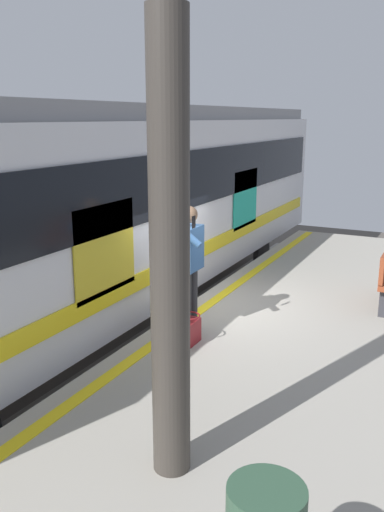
{
  "coord_description": "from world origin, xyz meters",
  "views": [
    {
      "loc": [
        6.86,
        3.53,
        3.76
      ],
      "look_at": [
        0.46,
        0.3,
        1.89
      ],
      "focal_mm": 37.49,
      "sensor_mm": 36.0,
      "label": 1
    }
  ],
  "objects_px": {
    "passenger": "(189,258)",
    "handbag": "(189,330)",
    "station_column": "(170,260)",
    "train_carriage": "(112,197)"
  },
  "relations": [
    {
      "from": "handbag",
      "to": "station_column",
      "type": "relative_size",
      "value": 0.11
    },
    {
      "from": "train_carriage",
      "to": "station_column",
      "type": "bearing_deg",
      "value": 39.53
    },
    {
      "from": "handbag",
      "to": "station_column",
      "type": "bearing_deg",
      "value": 23.86
    },
    {
      "from": "train_carriage",
      "to": "station_column",
      "type": "height_order",
      "value": "station_column"
    },
    {
      "from": "handbag",
      "to": "train_carriage",
      "type": "bearing_deg",
      "value": -128.37
    },
    {
      "from": "passenger",
      "to": "handbag",
      "type": "height_order",
      "value": "passenger"
    },
    {
      "from": "handbag",
      "to": "station_column",
      "type": "distance_m",
      "value": 2.93
    },
    {
      "from": "train_carriage",
      "to": "handbag",
      "type": "xyz_separation_m",
      "value": [
        1.98,
        2.49,
        -1.27
      ]
    },
    {
      "from": "passenger",
      "to": "handbag",
      "type": "bearing_deg",
      "value": 27.22
    },
    {
      "from": "passenger",
      "to": "station_column",
      "type": "relative_size",
      "value": 0.48
    }
  ]
}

